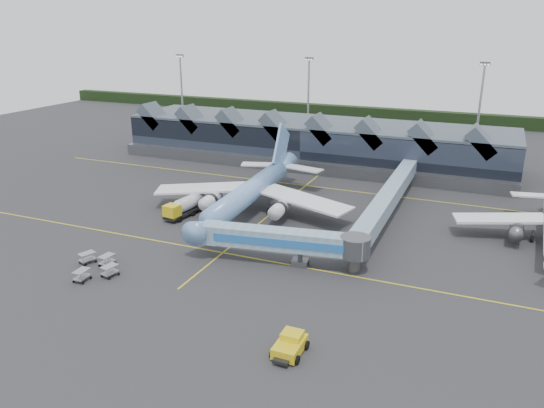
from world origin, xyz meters
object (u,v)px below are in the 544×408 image
at_px(main_airliner, 252,190).
at_px(jet_bridge, 293,241).
at_px(fuel_truck, 186,205).
at_px(pushback_tug, 290,345).

relative_size(main_airliner, jet_bridge, 1.79).
bearing_deg(fuel_truck, main_airliner, 39.70).
distance_m(jet_bridge, pushback_tug, 20.77).
bearing_deg(pushback_tug, main_airliner, 120.75).
xyz_separation_m(fuel_truck, pushback_tug, (30.92, -30.68, -0.89)).
bearing_deg(main_airliner, fuel_truck, -150.86).
relative_size(fuel_truck, pushback_tug, 2.07).
xyz_separation_m(jet_bridge, pushback_tug, (7.04, -19.38, -2.51)).
xyz_separation_m(main_airliner, fuel_truck, (-9.71, -6.03, -2.14)).
bearing_deg(fuel_truck, pushback_tug, -36.94).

